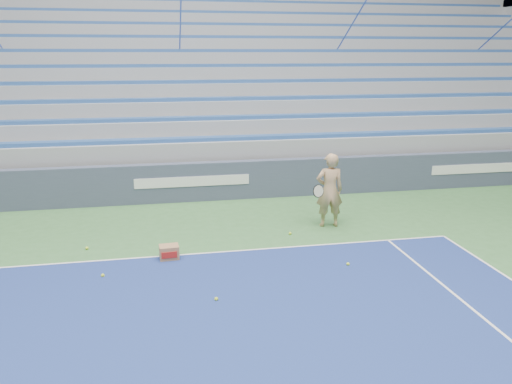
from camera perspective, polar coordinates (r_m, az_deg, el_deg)
sponsor_barrier at (r=14.24m, az=-7.28°, el=1.16°), size 30.00×0.32×1.10m
bleachers at (r=19.58m, az=-8.54°, el=10.41°), size 31.00×9.15×7.30m
tennis_player at (r=12.05m, az=8.39°, el=0.19°), size 0.95×0.86×1.80m
ball_box at (r=10.40m, az=-9.90°, el=-6.80°), size 0.41×0.33×0.29m
tennis_ball_0 at (r=10.15m, az=10.47°, el=-8.10°), size 0.07×0.07×0.07m
tennis_ball_1 at (r=11.63m, az=3.92°, el=-4.73°), size 0.07×0.07×0.07m
tennis_ball_2 at (r=9.94m, az=-17.11°, el=-9.09°), size 0.07×0.07×0.07m
tennis_ball_3 at (r=8.70m, az=-4.56°, el=-12.09°), size 0.07×0.07×0.07m
tennis_ball_4 at (r=11.35m, az=-18.76°, el=-6.10°), size 0.07×0.07×0.07m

